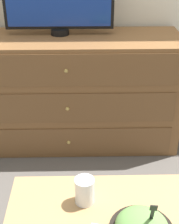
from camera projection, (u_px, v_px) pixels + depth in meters
ground_plane at (87, 120)px, 2.76m from camera, size 12.00×12.00×0.00m
dresser at (69, 92)px, 2.34m from camera, size 1.47×0.48×0.76m
drink_cup at (85, 192)px, 1.31m from camera, size 0.08×0.08×0.11m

